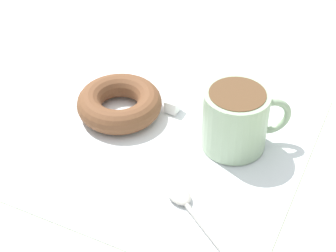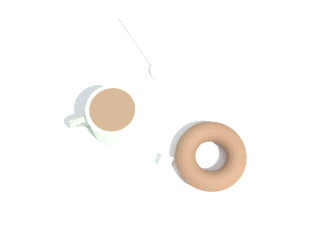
# 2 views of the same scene
# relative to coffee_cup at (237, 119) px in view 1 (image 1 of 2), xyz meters

# --- Properties ---
(ground_plane) EXTENTS (1.20, 1.20, 0.02)m
(ground_plane) POSITION_rel_coffee_cup_xyz_m (0.09, 0.03, -0.05)
(ground_plane) COLOR beige
(napkin) EXTENTS (0.35, 0.35, 0.00)m
(napkin) POSITION_rel_coffee_cup_xyz_m (0.08, 0.03, -0.04)
(napkin) COLOR white
(napkin) RESTS_ON ground_plane
(coffee_cup) EXTENTS (0.10, 0.08, 0.08)m
(coffee_cup) POSITION_rel_coffee_cup_xyz_m (0.00, 0.00, 0.00)
(coffee_cup) COLOR #9EB793
(coffee_cup) RESTS_ON napkin
(donut) EXTENTS (0.11, 0.11, 0.03)m
(donut) POSITION_rel_coffee_cup_xyz_m (0.16, 0.01, -0.02)
(donut) COLOR brown
(donut) RESTS_ON napkin
(spoon) EXTENTS (0.13, 0.09, 0.01)m
(spoon) POSITION_rel_coffee_cup_xyz_m (0.01, 0.12, -0.04)
(spoon) COLOR #B7B2A8
(spoon) RESTS_ON napkin
(sugar_cube) EXTENTS (0.02, 0.02, 0.02)m
(sugar_cube) POSITION_rel_coffee_cup_xyz_m (0.10, -0.03, -0.03)
(sugar_cube) COLOR white
(sugar_cube) RESTS_ON napkin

